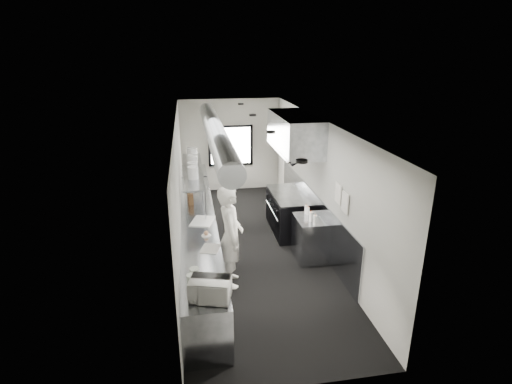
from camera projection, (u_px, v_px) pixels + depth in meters
name	position (u px, v px, depth m)	size (l,w,h in m)	color
floor	(251.00, 247.00, 8.95)	(3.00, 8.00, 0.01)	black
ceiling	(251.00, 121.00, 8.01)	(3.00, 8.00, 0.01)	silver
wall_back	(230.00, 145.00, 12.19)	(3.00, 0.02, 2.80)	#B5B4AC
wall_front	(304.00, 295.00, 4.76)	(3.00, 0.02, 2.80)	#B5B4AC
wall_left	(179.00, 191.00, 8.24)	(0.02, 8.00, 2.80)	#B5B4AC
wall_right	(319.00, 184.00, 8.72)	(0.02, 8.00, 2.80)	#B5B4AC
wall_cladding	(312.00, 214.00, 9.28)	(0.03, 5.50, 1.10)	gray
hvac_duct	(215.00, 131.00, 8.35)	(0.40, 0.40, 6.40)	gray
service_window	(231.00, 146.00, 12.16)	(1.36, 0.05, 1.25)	silver
exhaust_hood	(294.00, 133.00, 8.97)	(0.81, 2.20, 0.88)	gray
prep_counter	(200.00, 242.00, 8.15)	(0.70, 6.00, 0.90)	gray
pass_shelf	(193.00, 171.00, 9.17)	(0.45, 3.00, 0.68)	gray
range	(289.00, 212.00, 9.60)	(0.88, 1.60, 0.94)	black
bottle_station	(311.00, 238.00, 8.33)	(0.65, 0.80, 0.90)	gray
far_work_table	(195.00, 185.00, 11.58)	(0.70, 1.20, 0.90)	gray
notice_sheet_a	(338.00, 193.00, 7.53)	(0.02, 0.28, 0.38)	silver
notice_sheet_b	(345.00, 203.00, 7.22)	(0.02, 0.28, 0.38)	silver
line_cook	(231.00, 236.00, 7.25)	(0.70, 0.46, 1.92)	white
microwave	(210.00, 289.00, 5.49)	(0.51, 0.39, 0.31)	silver
deli_tub_a	(194.00, 271.00, 6.12)	(0.15, 0.15, 0.11)	#B3BBAC
deli_tub_b	(192.00, 278.00, 5.94)	(0.15, 0.15, 0.11)	#B3BBAC
newspaper	(210.00, 248.00, 6.93)	(0.30, 0.37, 0.01)	silver
small_plate	(206.00, 236.00, 7.41)	(0.18, 0.18, 0.01)	silver
pastry	(206.00, 233.00, 7.39)	(0.09, 0.09, 0.09)	tan
cutting_board	(203.00, 221.00, 8.03)	(0.41, 0.54, 0.02)	silver
knife_block	(190.00, 198.00, 8.93)	(0.11, 0.23, 0.25)	brown
plate_stack_a	(193.00, 173.00, 8.45)	(0.23, 0.23, 0.26)	silver
plate_stack_b	(193.00, 168.00, 8.74)	(0.21, 0.21, 0.27)	silver
plate_stack_c	(193.00, 161.00, 9.23)	(0.21, 0.21, 0.30)	silver
plate_stack_d	(192.00, 155.00, 9.62)	(0.24, 0.24, 0.38)	silver
squeeze_bottle_a	(315.00, 220.00, 7.84)	(0.07, 0.07, 0.20)	silver
squeeze_bottle_b	(311.00, 217.00, 8.01)	(0.06, 0.06, 0.19)	silver
squeeze_bottle_c	(311.00, 216.00, 8.10)	(0.06, 0.06, 0.17)	silver
squeeze_bottle_d	(308.00, 211.00, 8.33)	(0.05, 0.05, 0.16)	silver
squeeze_bottle_e	(306.00, 210.00, 8.38)	(0.06, 0.06, 0.19)	silver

